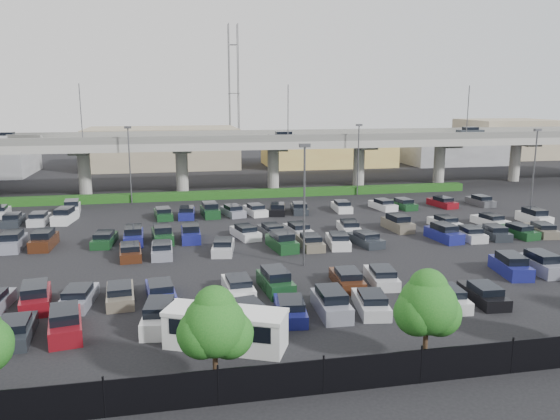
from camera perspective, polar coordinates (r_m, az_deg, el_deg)
name	(u,v)px	position (r m, az deg, el deg)	size (l,w,h in m)	color
ground	(284,242)	(53.85, 0.44, -3.35)	(280.00, 280.00, 0.00)	black
overpass	(240,145)	(83.87, -4.25, 6.82)	(150.00, 13.00, 15.80)	gray
hedge	(248,194)	(77.82, -3.36, 1.70)	(66.00, 1.60, 1.10)	#173D11
fence	(401,369)	(28.42, 12.52, -15.87)	(70.00, 0.10, 2.00)	black
tree_row	(405,306)	(28.86, 12.95, -9.75)	(65.07, 3.66, 5.94)	#332316
shuttle_bus	(226,327)	(31.65, -5.70, -12.07)	(7.23, 4.99, 2.21)	white
parked_cars	(274,246)	(49.94, -0.65, -3.83)	(62.97, 41.63, 1.67)	#432112
light_poles	(239,178)	(53.87, -4.30, 3.40)	(66.90, 48.38, 10.30)	#45464A
distant_buildings	(281,148)	(115.52, 0.12, 6.55)	(138.00, 24.00, 9.00)	gray
comm_tower	(234,91)	(125.79, -4.85, 12.33)	(2.40, 2.40, 30.00)	#45464A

